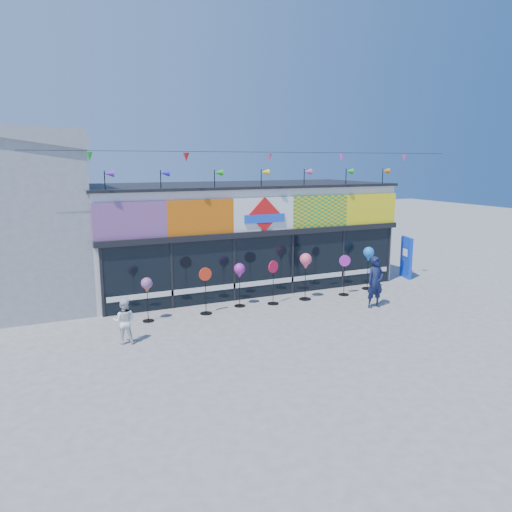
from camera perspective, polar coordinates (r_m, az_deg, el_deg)
ground at (r=15.87m, az=6.31°, el=-7.61°), size 80.00×80.00×0.00m
kite_shop at (r=20.58m, az=-2.17°, el=2.55°), size 16.00×5.70×5.31m
blue_sign at (r=22.55m, az=16.80°, el=-0.15°), size 0.37×0.89×1.78m
spinner_0 at (r=15.99m, az=-12.36°, el=-3.42°), size 0.36×0.36×1.42m
spinner_1 at (r=16.54m, az=-5.78°, el=-3.84°), size 0.44×0.40×1.57m
spinner_2 at (r=17.23m, az=-1.90°, el=-1.83°), size 0.39×0.39×1.54m
spinner_3 at (r=17.60m, az=1.98°, el=-2.90°), size 0.43×0.40×1.57m
spinner_4 at (r=18.13m, az=5.70°, el=-0.75°), size 0.44×0.44×1.73m
spinner_5 at (r=19.06m, az=10.07°, el=-2.04°), size 0.43×0.39×1.54m
spinner_6 at (r=20.04m, az=12.73°, el=0.07°), size 0.43×0.43×1.70m
adult_man at (r=17.68m, az=13.48°, el=-2.92°), size 0.66×0.45×1.79m
child at (r=14.38m, az=-14.84°, el=-7.21°), size 0.71×0.55×1.28m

